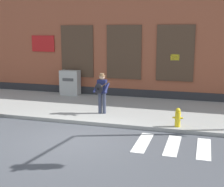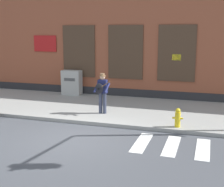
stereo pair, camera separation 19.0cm
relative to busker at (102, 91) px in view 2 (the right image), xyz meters
name	(u,v)px [view 2 (the right image)]	position (x,y,z in m)	size (l,w,h in m)	color
ground_plane	(72,139)	(-0.03, -2.96, -1.12)	(160.00, 160.00, 0.00)	#424449
sidewalk	(110,108)	(-0.03, 1.23, -1.05)	(28.00, 5.15, 0.14)	gray
building_backdrop	(135,41)	(-0.03, 5.80, 1.89)	(28.00, 4.06, 6.01)	brown
crosswalk	(219,151)	(4.70, -2.64, -1.11)	(5.20, 1.90, 0.01)	silver
busker	(102,91)	(0.00, 0.00, 0.00)	(0.71, 0.53, 1.71)	#33384C
utility_box	(72,82)	(-2.96, 3.35, -0.31)	(1.06, 0.56, 1.34)	#ADADA8
fire_hydrant	(178,118)	(3.26, -0.99, -0.63)	(0.38, 0.20, 0.70)	gold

